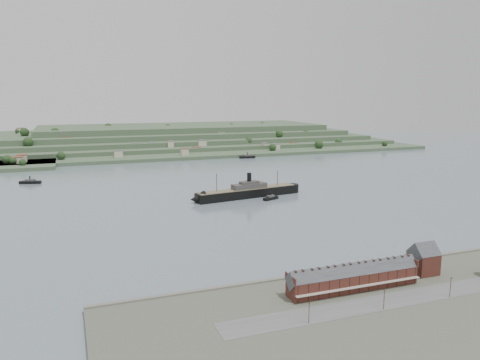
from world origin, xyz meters
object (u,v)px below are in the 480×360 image
object	(u,v)px
gabled_building	(423,259)
tugboat	(271,198)
steamship	(245,192)
terrace_row	(354,277)

from	to	relation	value
gabled_building	tugboat	xyz separation A→B (m)	(1.23, 161.83, -6.73)
steamship	gabled_building	bearing A→B (deg)	-85.26
terrace_row	tugboat	bearing A→B (deg)	76.86
terrace_row	steamship	world-z (taller)	steamship
gabled_building	steamship	size ratio (longest dim) A/B	0.15
terrace_row	gabled_building	world-z (taller)	gabled_building
terrace_row	steamship	bearing A→B (deg)	82.71
terrace_row	gabled_building	size ratio (longest dim) A/B	3.95
tugboat	terrace_row	bearing A→B (deg)	-103.14
gabled_building	tugboat	world-z (taller)	gabled_building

